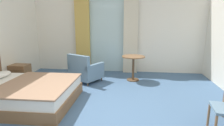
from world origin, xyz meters
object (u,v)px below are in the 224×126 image
at_px(bed, 20,92).
at_px(round_cafe_table, 133,62).
at_px(nightstand, 20,74).
at_px(armchair_by_window, 85,70).

distance_m(bed, round_cafe_table, 3.10).
bearing_deg(nightstand, round_cafe_table, 10.80).
bearing_deg(nightstand, bed, -56.98).
relative_size(nightstand, armchair_by_window, 0.51).
height_order(nightstand, round_cafe_table, round_cafe_table).
xyz_separation_m(bed, round_cafe_table, (2.40, 1.94, 0.30)).
bearing_deg(armchair_by_window, bed, -121.46).
bearing_deg(nightstand, armchair_by_window, 9.66).
bearing_deg(round_cafe_table, bed, -141.13).
bearing_deg(bed, round_cafe_table, 38.87).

